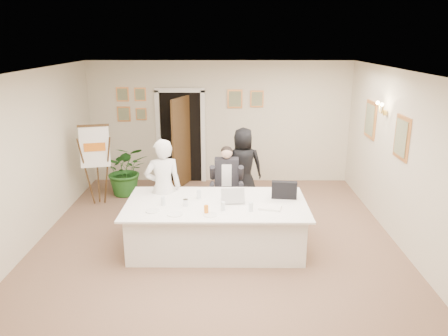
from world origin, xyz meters
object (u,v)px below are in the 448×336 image
Objects in this scene: seated_man at (227,182)px; paper_stack at (270,208)px; conference_table at (216,225)px; standing_woman at (243,166)px; laptop_bag at (284,190)px; oj_glass at (206,210)px; potted_palm at (126,170)px; laptop at (233,193)px; flip_chart at (97,169)px; standing_man at (163,188)px; steel_jug at (186,203)px.

seated_man is 4.26× the size of paper_stack.
conference_table is 2.08m from standing_woman.
laptop_bag is 1.40m from oj_glass.
potted_palm is 3.33m from laptop.
conference_table is 1.81× the size of standing_woman.
laptop_bag is at bearing 27.94° from oj_glass.
laptop is at bearing 16.14° from conference_table.
oj_glass is (-0.14, -0.44, 0.45)m from conference_table.
flip_chart is 12.55× the size of oj_glass.
oj_glass is at bearing -145.40° from laptop_bag.
standing_man is 15.47× the size of steel_jug.
oj_glass is at bearing 113.65° from standing_man.
paper_stack is at bearing -33.69° from laptop.
standing_woman reaches higher than steel_jug.
steel_jug is at bearing 175.80° from paper_stack.
laptop is at bearing -164.07° from laptop_bag.
seated_man is 1.31m from standing_man.
standing_woman is at bearing 65.51° from steel_jug.
flip_chart is 2.09m from standing_man.
oj_glass is (1.87, -2.93, 0.28)m from potted_palm.
laptop reaches higher than conference_table.
standing_man reaches higher than paper_stack.
laptop is 2.92× the size of oj_glass.
steel_jug is (-0.74, -0.21, -0.08)m from laptop.
standing_man is 4.17× the size of laptop_bag.
conference_table is 0.66m from steel_jug.
laptop is 0.66m from paper_stack.
flip_chart is 2.95m from standing_woman.
steel_jug is (-0.47, -0.14, 0.44)m from conference_table.
seated_man is 1.70m from oj_glass.
standing_woman is at bearing 75.44° from oj_glass.
laptop_bag is 0.54m from paper_stack.
standing_woman reaches higher than seated_man.
standing_woman is (0.49, 1.98, 0.40)m from conference_table.
paper_stack is at bearing 12.18° from oj_glass.
standing_man is 2.30m from potted_palm.
laptop is 1.15× the size of paper_stack.
seated_man is 2.70m from flip_chart.
seated_man is 10.80× the size of oj_glass.
standing_man is at bearing -136.95° from seated_man.
laptop is at bearing 16.25° from steel_jug.
paper_stack is (-0.27, -0.45, -0.13)m from laptop_bag.
standing_woman is at bearing 115.59° from laptop_bag.
conference_table is 0.59m from laptop.
standing_woman reaches higher than oj_glass.
steel_jug is (0.43, -0.62, -0.02)m from standing_man.
paper_stack is at bearing -43.75° from potted_palm.
standing_woman is at bearing 98.69° from paper_stack.
standing_man is at bearing -42.47° from flip_chart.
standing_man is 1.53× the size of potted_palm.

